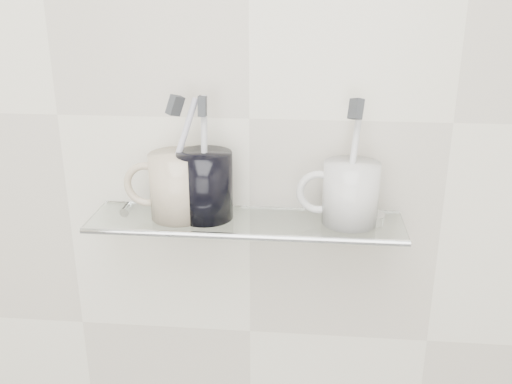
# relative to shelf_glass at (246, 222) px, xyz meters

# --- Properties ---
(wall_back) EXTENTS (2.50, 0.00, 2.50)m
(wall_back) POSITION_rel_shelf_glass_xyz_m (0.00, 0.06, 0.15)
(wall_back) COLOR silver
(wall_back) RESTS_ON ground
(shelf_glass) EXTENTS (0.50, 0.12, 0.01)m
(shelf_glass) POSITION_rel_shelf_glass_xyz_m (0.00, 0.00, 0.00)
(shelf_glass) COLOR silver
(shelf_glass) RESTS_ON wall_back
(shelf_rail) EXTENTS (0.50, 0.01, 0.01)m
(shelf_rail) POSITION_rel_shelf_glass_xyz_m (0.00, -0.06, 0.00)
(shelf_rail) COLOR silver
(shelf_rail) RESTS_ON shelf_glass
(bracket_left) EXTENTS (0.02, 0.03, 0.02)m
(bracket_left) POSITION_rel_shelf_glass_xyz_m (-0.21, 0.05, -0.01)
(bracket_left) COLOR silver
(bracket_left) RESTS_ON wall_back
(bracket_right) EXTENTS (0.02, 0.03, 0.02)m
(bracket_right) POSITION_rel_shelf_glass_xyz_m (0.21, 0.05, -0.01)
(bracket_right) COLOR silver
(bracket_right) RESTS_ON wall_back
(mug_left) EXTENTS (0.12, 0.12, 0.10)m
(mug_left) POSITION_rel_shelf_glass_xyz_m (-0.11, 0.00, 0.06)
(mug_left) COLOR beige
(mug_left) RESTS_ON shelf_glass
(mug_left_handle) EXTENTS (0.07, 0.01, 0.07)m
(mug_left_handle) POSITION_rel_shelf_glass_xyz_m (-0.16, 0.00, 0.06)
(mug_left_handle) COLOR beige
(mug_left_handle) RESTS_ON mug_left
(toothbrush_left) EXTENTS (0.07, 0.03, 0.18)m
(toothbrush_left) POSITION_rel_shelf_glass_xyz_m (-0.11, 0.00, 0.10)
(toothbrush_left) COLOR silver
(toothbrush_left) RESTS_ON mug_left
(bristles_left) EXTENTS (0.03, 0.03, 0.04)m
(bristles_left) POSITION_rel_shelf_glass_xyz_m (-0.11, 0.00, 0.19)
(bristles_left) COLOR #323539
(bristles_left) RESTS_ON toothbrush_left
(mug_center) EXTENTS (0.11, 0.11, 0.11)m
(mug_center) POSITION_rel_shelf_glass_xyz_m (-0.06, 0.00, 0.06)
(mug_center) COLOR black
(mug_center) RESTS_ON shelf_glass
(mug_center_handle) EXTENTS (0.08, 0.01, 0.08)m
(mug_center_handle) POSITION_rel_shelf_glass_xyz_m (-0.11, 0.00, 0.06)
(mug_center_handle) COLOR black
(mug_center_handle) RESTS_ON mug_center
(toothbrush_center) EXTENTS (0.01, 0.03, 0.19)m
(toothbrush_center) POSITION_rel_shelf_glass_xyz_m (-0.06, 0.00, 0.10)
(toothbrush_center) COLOR silver
(toothbrush_center) RESTS_ON mug_center
(bristles_center) EXTENTS (0.01, 0.02, 0.03)m
(bristles_center) POSITION_rel_shelf_glass_xyz_m (-0.06, 0.00, 0.19)
(bristles_center) COLOR #323539
(bristles_center) RESTS_ON toothbrush_center
(mug_right) EXTENTS (0.09, 0.09, 0.10)m
(mug_right) POSITION_rel_shelf_glass_xyz_m (0.16, 0.00, 0.05)
(mug_right) COLOR silver
(mug_right) RESTS_ON shelf_glass
(mug_right_handle) EXTENTS (0.07, 0.01, 0.07)m
(mug_right_handle) POSITION_rel_shelf_glass_xyz_m (0.11, 0.00, 0.05)
(mug_right_handle) COLOR silver
(mug_right_handle) RESTS_ON mug_right
(toothbrush_right) EXTENTS (0.03, 0.07, 0.18)m
(toothbrush_right) POSITION_rel_shelf_glass_xyz_m (0.16, 0.00, 0.10)
(toothbrush_right) COLOR silver
(toothbrush_right) RESTS_ON mug_right
(bristles_right) EXTENTS (0.02, 0.03, 0.04)m
(bristles_right) POSITION_rel_shelf_glass_xyz_m (0.16, 0.00, 0.19)
(bristles_right) COLOR #323539
(bristles_right) RESTS_ON toothbrush_right
(chrome_cap) EXTENTS (0.04, 0.04, 0.02)m
(chrome_cap) POSITION_rel_shelf_glass_xyz_m (0.20, 0.00, 0.01)
(chrome_cap) COLOR silver
(chrome_cap) RESTS_ON shelf_glass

